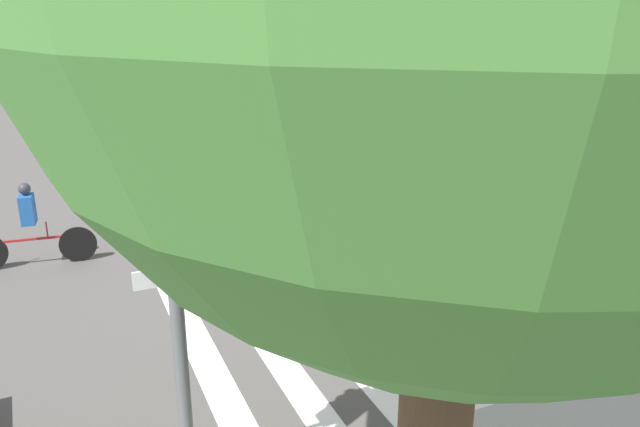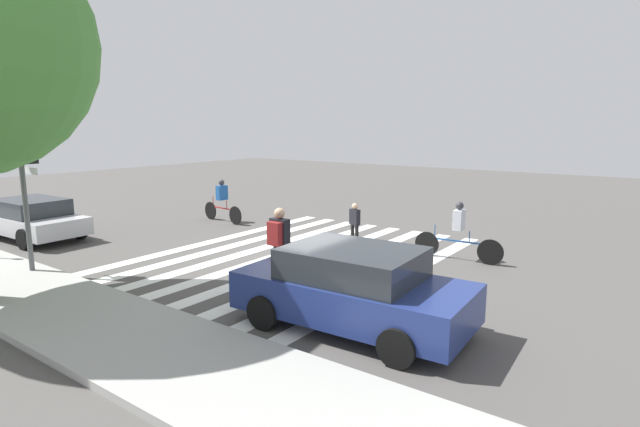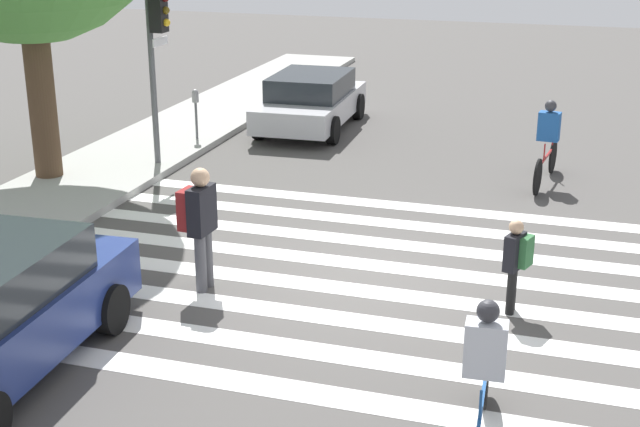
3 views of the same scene
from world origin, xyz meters
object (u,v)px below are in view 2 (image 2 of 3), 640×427
pedestrian_child_with_backpack (355,220)px  cyclist_near_curb (458,229)px  traffic_light (28,168)px  car_parked_far_curb (353,288)px  pedestrian_adult_tall_backpack (279,238)px  car_parked_dark_suv (31,218)px  cyclist_far_lane (222,200)px

pedestrian_child_with_backpack → cyclist_near_curb: (-3.34, -0.01, 0.11)m
traffic_light → car_parked_far_curb: traffic_light is taller
traffic_light → pedestrian_adult_tall_backpack: 6.33m
traffic_light → cyclist_near_curb: size_ratio=1.55×
traffic_light → cyclist_near_curb: bearing=-137.0°
pedestrian_child_with_backpack → car_parked_dark_suv: size_ratio=0.31×
traffic_light → pedestrian_child_with_backpack: traffic_light is taller
cyclist_near_curb → car_parked_dark_suv: 13.49m
pedestrian_child_with_backpack → cyclist_far_lane: bearing=18.5°
cyclist_near_curb → car_parked_dark_suv: size_ratio=0.59×
pedestrian_child_with_backpack → cyclist_near_curb: bearing=-161.3°
traffic_light → pedestrian_child_with_backpack: 9.01m
pedestrian_adult_tall_backpack → car_parked_far_curb: pedestrian_adult_tall_backpack is taller
car_parked_far_curb → car_parked_dark_suv: size_ratio=1.05×
cyclist_near_curb → car_parked_dark_suv: cyclist_near_curb is taller
traffic_light → cyclist_far_lane: traffic_light is taller
cyclist_near_curb → cyclist_far_lane: (9.33, 0.01, 0.00)m
car_parked_far_curb → traffic_light: bearing=9.8°
traffic_light → car_parked_far_curb: 8.58m
pedestrian_child_with_backpack → cyclist_near_curb: cyclist_near_curb is taller
cyclist_far_lane → car_parked_dark_suv: cyclist_far_lane is taller
traffic_light → pedestrian_child_with_backpack: bearing=-122.1°
car_parked_far_curb → pedestrian_adult_tall_backpack: bearing=-27.8°
pedestrian_child_with_backpack → car_parked_dark_suv: 10.55m
pedestrian_child_with_backpack → cyclist_near_curb: size_ratio=0.52×
pedestrian_child_with_backpack → cyclist_far_lane: size_ratio=0.57×
traffic_light → car_parked_dark_suv: (4.21, -1.78, -1.98)m
pedestrian_child_with_backpack → cyclist_near_curb: 3.34m
traffic_light → car_parked_dark_suv: 4.98m
cyclist_far_lane → traffic_light: bearing=106.6°
cyclist_far_lane → car_parked_dark_suv: bearing=69.6°
traffic_light → pedestrian_child_with_backpack: size_ratio=2.95×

